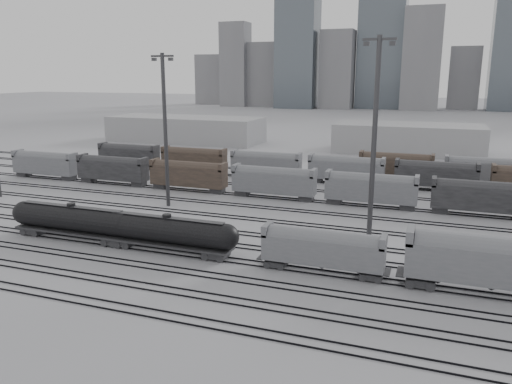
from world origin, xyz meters
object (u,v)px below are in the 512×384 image
(light_mast_c, at_px, (374,134))
(hopper_car_b, at_px, (494,261))
(tank_car_b, at_px, (168,231))
(hopper_car_a, at_px, (323,247))
(tank_car_a, at_px, (72,219))

(light_mast_c, bearing_deg, hopper_car_b, -46.46)
(tank_car_b, height_order, hopper_car_a, hopper_car_a)
(tank_car_b, bearing_deg, hopper_car_b, 0.00)
(tank_car_b, distance_m, hopper_car_b, 36.66)
(tank_car_a, distance_m, tank_car_b, 14.41)
(hopper_car_a, xyz_separation_m, hopper_car_b, (17.16, 0.00, 0.72))
(tank_car_b, relative_size, hopper_car_b, 1.12)
(tank_car_b, height_order, light_mast_c, light_mast_c)
(hopper_car_a, relative_size, hopper_car_b, 0.81)
(tank_car_a, height_order, tank_car_b, tank_car_a)
(tank_car_a, bearing_deg, hopper_car_b, 0.00)
(hopper_car_b, height_order, light_mast_c, light_mast_c)
(tank_car_b, bearing_deg, light_mast_c, 32.96)
(hopper_car_b, distance_m, light_mast_c, 22.73)
(hopper_car_b, bearing_deg, tank_car_a, -180.00)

